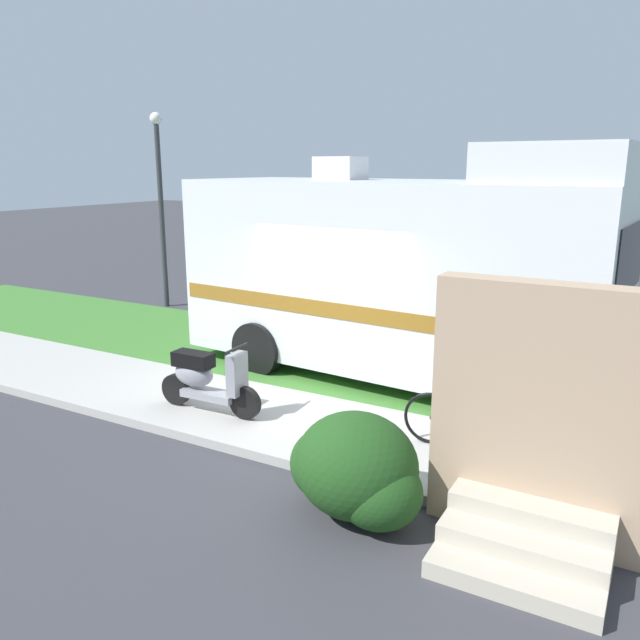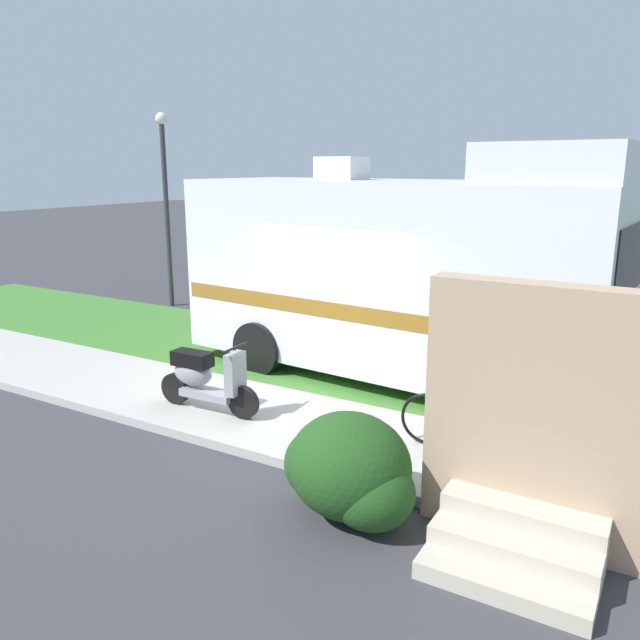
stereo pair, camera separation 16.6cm
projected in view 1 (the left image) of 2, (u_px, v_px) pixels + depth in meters
ground_plane at (320, 397)px, 9.38m from camera, size 80.00×80.00×0.00m
sidewalk at (276, 421)px, 8.34m from camera, size 24.00×2.00×0.12m
grass_strip at (363, 367)px, 10.64m from camera, size 24.00×3.40×0.08m
motorhome_rv at (400, 272)px, 9.83m from camera, size 6.87×2.98×3.64m
scooter at (205, 378)px, 8.43m from camera, size 1.58×0.50×0.97m
bicycle at (475, 421)px, 7.27m from camera, size 1.66×0.52×0.88m
pickup_truck_near at (322, 263)px, 15.87m from camera, size 5.86×2.38×1.83m
porch_steps at (540, 444)px, 5.55m from camera, size 2.00×1.26×2.40m
bush_by_porch at (355, 470)px, 6.09m from camera, size 1.47×1.10×1.04m
bottle_green at (498, 443)px, 7.27m from camera, size 0.08×0.08×0.27m
bottle_spare at (613, 478)px, 6.45m from camera, size 0.07×0.07×0.29m
street_lamp_post at (160, 193)px, 14.76m from camera, size 0.28×0.28×4.55m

